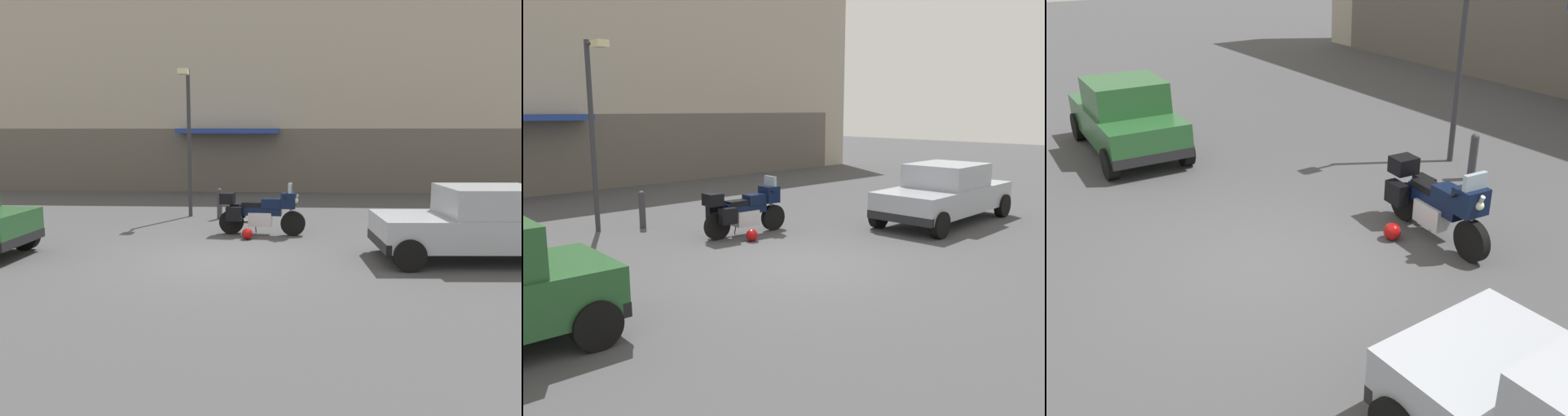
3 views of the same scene
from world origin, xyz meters
The scene contains 7 objects.
ground_plane centered at (0.00, 0.00, 0.00)m, with size 80.00×80.00×0.00m, color #424244.
building_facade_rear centered at (0.00, 13.47, 4.73)m, with size 31.00×3.40×9.55m.
motorcycle centered at (0.73, 2.76, 0.62)m, with size 2.26×0.81×1.36m.
helmet centered at (0.44, 2.15, 0.14)m, with size 0.28×0.28×0.28m, color #990C0C.
car_sedan_far centered at (5.55, 0.28, 0.78)m, with size 4.64×2.10×1.56m.
streetlamp_curbside centered at (-1.65, 5.42, 2.79)m, with size 0.28×0.94×4.56m.
bollard_curbside centered at (-0.66, 5.13, 0.50)m, with size 0.16×0.16×0.95m.
Camera 2 is at (-7.25, -7.03, 2.96)m, focal length 37.17 mm.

